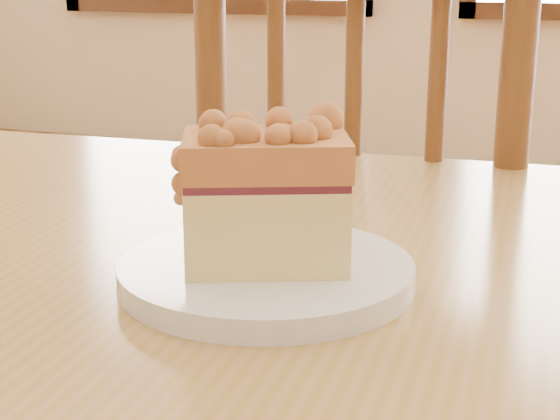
% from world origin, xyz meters
% --- Properties ---
extents(cafe_table_main, '(1.35, 0.93, 0.75)m').
position_xyz_m(cafe_table_main, '(-0.12, 0.20, 0.66)').
color(cafe_table_main, '#A0723E').
rests_on(cafe_table_main, ground).
extents(cafe_chair_main, '(0.47, 0.47, 1.02)m').
position_xyz_m(cafe_chair_main, '(-0.24, 0.79, 0.51)').
color(cafe_chair_main, '#5D3119').
rests_on(cafe_chair_main, ground).
extents(plate, '(0.21, 0.21, 0.02)m').
position_xyz_m(plate, '(-0.19, 0.18, 0.76)').
color(plate, white).
rests_on(plate, cafe_table_main).
extents(cake_slice, '(0.14, 0.12, 0.11)m').
position_xyz_m(cake_slice, '(-0.19, 0.18, 0.82)').
color(cake_slice, '#FFE790').
rests_on(cake_slice, plate).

